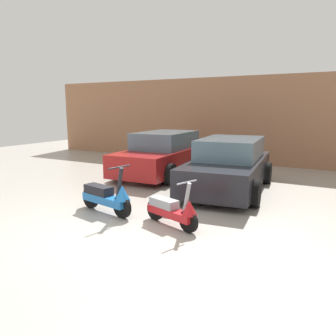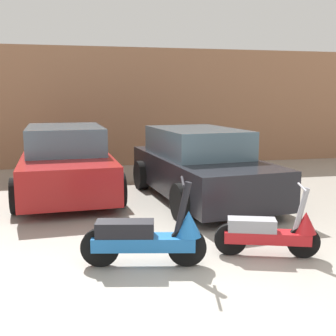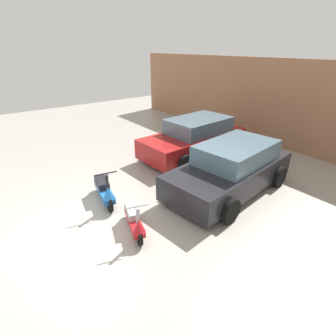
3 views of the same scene
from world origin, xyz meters
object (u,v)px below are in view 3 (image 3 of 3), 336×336
Objects in this scene: scooter_front_left at (105,190)px; scooter_front_right at (135,220)px; car_rear_left at (195,138)px; car_rear_center at (231,169)px.

scooter_front_right is at bearing 10.64° from scooter_front_left.
car_rear_left reaches higher than scooter_front_right.
scooter_front_left is 0.35× the size of car_rear_center.
scooter_front_left reaches higher than scooter_front_right.
car_rear_left is (-1.07, 4.32, 0.31)m from scooter_front_left.
scooter_front_right is at bearing -6.27° from car_rear_center.
scooter_front_right is 5.13m from car_rear_left.
car_rear_left is (-2.70, 4.35, 0.36)m from scooter_front_right.
car_rear_left is 2.89m from car_rear_center.
car_rear_center is at bearing 65.83° from car_rear_left.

